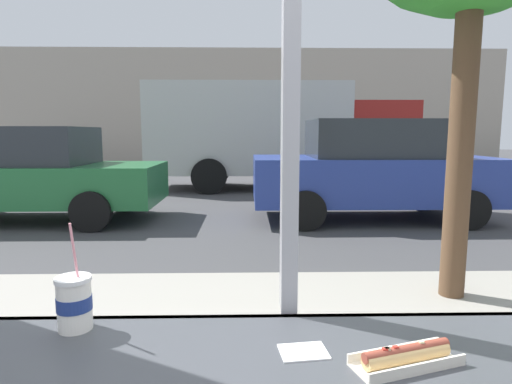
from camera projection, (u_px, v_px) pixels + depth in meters
name	position (u px, v px, depth m)	size (l,w,h in m)	color
ground_plane	(253.00, 204.00, 9.34)	(60.00, 60.00, 0.00)	#424244
sidewalk_strip	(266.00, 345.00, 2.99)	(16.00, 2.80, 0.12)	#9E998E
window_wall	(291.00, 12.00, 1.24)	(3.04, 0.20, 2.90)	#2D2D33
building_facade_far	(249.00, 106.00, 23.79)	(28.00, 1.20, 6.05)	#A89E8E
soda_cup_left	(74.00, 302.00, 1.21)	(0.10, 0.10, 0.31)	white
hotdog_tray_near	(406.00, 356.00, 1.03)	(0.29, 0.17, 0.05)	silver
napkin_wrapper	(303.00, 352.00, 1.09)	(0.12, 0.09, 0.00)	white
parked_car_green	(22.00, 173.00, 7.42)	(4.67, 1.95, 1.64)	#236B38
parked_car_blue	(373.00, 170.00, 7.54)	(4.20, 1.93, 1.76)	#283D93
box_truck	(275.00, 132.00, 11.71)	(7.03, 2.44, 2.82)	beige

